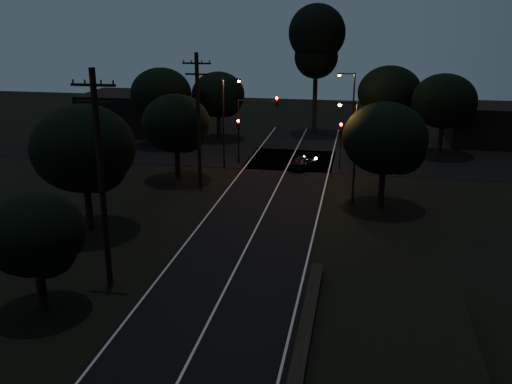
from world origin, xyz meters
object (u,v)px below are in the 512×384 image
(streetlight_b, at_px, (351,109))
(utility_pole_far, at_px, (198,119))
(streetlight_c, at_px, (353,146))
(utility_pole_mid, at_px, (101,177))
(signal_left, at_px, (239,133))
(tall_pine, at_px, (317,41))
(streetlight_a, at_px, (226,117))
(car, at_px, (303,162))
(signal_right, at_px, (341,137))
(signal_mast, at_px, (257,117))

(streetlight_b, bearing_deg, utility_pole_far, -133.30)
(streetlight_c, bearing_deg, utility_pole_mid, -128.26)
(streetlight_b, bearing_deg, signal_left, -157.95)
(streetlight_b, bearing_deg, tall_pine, 111.38)
(streetlight_a, bearing_deg, streetlight_c, -35.69)
(signal_left, xyz_separation_m, streetlight_c, (10.43, -9.99, 1.51))
(streetlight_c, distance_m, car, 10.84)
(utility_pole_far, bearing_deg, streetlight_c, -9.60)
(signal_right, xyz_separation_m, streetlight_c, (1.23, -9.99, 1.51))
(signal_mast, relative_size, streetlight_a, 0.78)
(utility_pole_mid, distance_m, signal_left, 25.19)
(utility_pole_mid, relative_size, signal_left, 2.68)
(utility_pole_far, relative_size, streetlight_c, 1.40)
(streetlight_a, height_order, streetlight_c, streetlight_a)
(streetlight_a, relative_size, streetlight_c, 1.07)
(streetlight_a, xyz_separation_m, streetlight_b, (10.61, 6.00, 0.00))
(tall_pine, bearing_deg, signal_left, -110.46)
(utility_pole_mid, height_order, utility_pole_far, utility_pole_mid)
(signal_right, relative_size, streetlight_c, 0.55)
(utility_pole_mid, bearing_deg, signal_mast, 82.96)
(signal_left, bearing_deg, utility_pole_far, -99.94)
(streetlight_b, bearing_deg, signal_mast, -154.01)
(signal_left, bearing_deg, signal_right, 0.00)
(tall_pine, bearing_deg, streetlight_b, -68.62)
(signal_left, height_order, streetlight_c, streetlight_c)
(utility_pole_far, distance_m, streetlight_a, 6.10)
(streetlight_b, height_order, car, streetlight_b)
(utility_pole_mid, height_order, signal_right, utility_pole_mid)
(signal_right, height_order, signal_mast, signal_mast)
(signal_right, xyz_separation_m, signal_mast, (-7.51, 0.00, 1.50))
(utility_pole_far, bearing_deg, signal_right, 37.00)
(signal_mast, bearing_deg, streetlight_c, -48.81)
(signal_mast, distance_m, streetlight_a, 3.13)
(utility_pole_mid, height_order, signal_mast, utility_pole_mid)
(tall_pine, distance_m, signal_mast, 16.60)
(signal_right, bearing_deg, streetlight_c, -82.98)
(utility_pole_mid, distance_m, utility_pole_far, 17.00)
(tall_pine, height_order, streetlight_a, tall_pine)
(signal_left, xyz_separation_m, car, (6.01, -0.83, -2.25))
(streetlight_a, height_order, streetlight_b, same)
(utility_pole_far, distance_m, streetlight_b, 16.51)
(signal_mast, bearing_deg, streetlight_a, -140.23)
(utility_pole_mid, height_order, car, utility_pole_mid)
(tall_pine, height_order, car, tall_pine)
(utility_pole_far, bearing_deg, signal_mast, 68.89)
(tall_pine, xyz_separation_m, streetlight_b, (4.31, -11.00, -5.61))
(utility_pole_mid, distance_m, tall_pine, 40.86)
(utility_pole_mid, bearing_deg, car, 72.95)
(tall_pine, bearing_deg, streetlight_c, -79.07)
(tall_pine, bearing_deg, signal_mast, -104.62)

